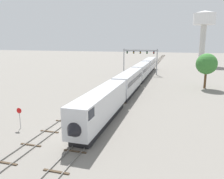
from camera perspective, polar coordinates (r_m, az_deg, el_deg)
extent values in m
plane|color=gray|center=(31.22, -7.95, -9.87)|extent=(400.00, 400.00, 0.00)
cube|color=slate|center=(87.77, 8.84, 4.60)|extent=(0.07, 200.00, 0.16)
cube|color=slate|center=(87.61, 9.78, 4.56)|extent=(0.07, 200.00, 0.16)
cube|color=#473828|center=(22.43, -13.89, -19.49)|extent=(2.60, 0.24, 0.10)
cube|color=#473828|center=(25.49, -9.31, -15.14)|extent=(2.60, 0.24, 0.10)
cube|color=#473828|center=(28.78, -5.87, -11.69)|extent=(2.60, 0.24, 0.10)
cube|color=#473828|center=(32.23, -3.21, -8.93)|extent=(2.60, 0.24, 0.10)
cube|color=#473828|center=(35.80, -1.10, -6.70)|extent=(2.60, 0.24, 0.10)
cube|color=#473828|center=(39.45, 0.60, -4.88)|extent=(2.60, 0.24, 0.10)
cube|color=#473828|center=(43.16, 2.01, -3.36)|extent=(2.60, 0.24, 0.10)
cube|color=#473828|center=(46.92, 3.19, -2.08)|extent=(2.60, 0.24, 0.10)
cube|color=#473828|center=(50.72, 4.19, -0.99)|extent=(2.60, 0.24, 0.10)
cube|color=#473828|center=(54.55, 5.05, -0.05)|extent=(2.60, 0.24, 0.10)
cube|color=#473828|center=(58.39, 5.80, 0.76)|extent=(2.60, 0.24, 0.10)
cube|color=#473828|center=(62.26, 6.46, 1.48)|extent=(2.60, 0.24, 0.10)
cube|color=#473828|center=(66.15, 7.04, 2.10)|extent=(2.60, 0.24, 0.10)
cube|color=#473828|center=(70.04, 7.55, 2.66)|extent=(2.60, 0.24, 0.10)
cube|color=#473828|center=(73.95, 8.01, 3.16)|extent=(2.60, 0.24, 0.10)
cube|color=#473828|center=(77.87, 8.43, 3.61)|extent=(2.60, 0.24, 0.10)
cube|color=#473828|center=(81.79, 8.81, 4.02)|extent=(2.60, 0.24, 0.10)
cube|color=#473828|center=(85.72, 9.15, 4.39)|extent=(2.60, 0.24, 0.10)
cube|color=#473828|center=(89.66, 9.46, 4.72)|extent=(2.60, 0.24, 0.10)
cube|color=#473828|center=(93.61, 9.75, 5.03)|extent=(2.60, 0.24, 0.10)
cube|color=#473828|center=(97.55, 10.01, 5.32)|extent=(2.60, 0.24, 0.10)
cube|color=#473828|center=(101.51, 10.25, 5.58)|extent=(2.60, 0.24, 0.10)
cube|color=#473828|center=(105.46, 10.48, 5.82)|extent=(2.60, 0.24, 0.10)
cube|color=#473828|center=(109.42, 10.69, 6.04)|extent=(2.60, 0.24, 0.10)
cube|color=#473828|center=(113.38, 10.88, 6.25)|extent=(2.60, 0.24, 0.10)
cube|color=#473828|center=(117.35, 11.06, 6.44)|extent=(2.60, 0.24, 0.10)
cube|color=#473828|center=(121.31, 11.23, 6.62)|extent=(2.60, 0.24, 0.10)
cube|color=#473828|center=(125.28, 11.39, 6.79)|extent=(2.60, 0.24, 0.10)
cube|color=#473828|center=(129.25, 11.54, 6.95)|extent=(2.60, 0.24, 0.10)
cube|color=#473828|center=(133.23, 11.68, 7.10)|extent=(2.60, 0.24, 0.10)
cube|color=#473828|center=(137.20, 11.81, 7.24)|extent=(2.60, 0.24, 0.10)
cube|color=#473828|center=(141.17, 11.94, 7.38)|extent=(2.60, 0.24, 0.10)
cube|color=#473828|center=(145.15, 12.06, 7.50)|extent=(2.60, 0.24, 0.10)
cube|color=#473828|center=(149.13, 12.17, 7.62)|extent=(2.60, 0.24, 0.10)
cube|color=#473828|center=(153.11, 12.27, 7.73)|extent=(2.60, 0.24, 0.10)
cube|color=#473828|center=(157.09, 12.38, 7.84)|extent=(2.60, 0.24, 0.10)
cube|color=#473828|center=(161.07, 12.47, 7.94)|extent=(2.60, 0.24, 0.10)
cube|color=#473828|center=(165.05, 12.56, 8.04)|extent=(2.60, 0.24, 0.10)
cube|color=#473828|center=(169.04, 12.65, 8.13)|extent=(2.60, 0.24, 0.10)
cube|color=#473828|center=(173.02, 12.73, 8.22)|extent=(2.60, 0.24, 0.10)
cube|color=#473828|center=(177.00, 12.81, 8.30)|extent=(2.60, 0.24, 0.10)
cube|color=#473828|center=(180.99, 12.89, 8.38)|extent=(2.60, 0.24, 0.10)
cube|color=#473828|center=(184.98, 12.96, 8.46)|extent=(2.60, 0.24, 0.10)
cube|color=slate|center=(69.27, 2.21, 2.68)|extent=(0.07, 160.00, 0.16)
cube|color=slate|center=(68.95, 3.37, 2.62)|extent=(0.07, 160.00, 0.16)
cube|color=#473828|center=(25.35, -25.23, -16.40)|extent=(2.60, 0.24, 0.10)
cube|color=#473828|center=(28.09, -19.79, -13.03)|extent=(2.60, 0.24, 0.10)
cube|color=#473828|center=(31.11, -15.47, -10.20)|extent=(2.60, 0.24, 0.10)
cube|color=#473828|center=(34.33, -12.00, -7.84)|extent=(2.60, 0.24, 0.10)
cube|color=#473828|center=(37.70, -9.17, -5.87)|extent=(2.60, 0.24, 0.10)
cube|color=#473828|center=(41.18, -6.82, -4.22)|extent=(2.60, 0.24, 0.10)
cube|color=#473828|center=(44.75, -4.85, -2.82)|extent=(2.60, 0.24, 0.10)
cube|color=#473828|center=(48.39, -3.18, -1.63)|extent=(2.60, 0.24, 0.10)
cube|color=#473828|center=(52.08, -1.74, -0.61)|extent=(2.60, 0.24, 0.10)
cube|color=#473828|center=(55.81, -0.50, 0.28)|extent=(2.60, 0.24, 0.10)
cube|color=#473828|center=(59.58, 0.59, 1.06)|extent=(2.60, 0.24, 0.10)
cube|color=#473828|center=(63.37, 1.55, 1.74)|extent=(2.60, 0.24, 0.10)
cube|color=#473828|center=(67.19, 2.40, 2.35)|extent=(2.60, 0.24, 0.10)
cube|color=#473828|center=(71.03, 3.16, 2.89)|extent=(2.60, 0.24, 0.10)
cube|color=#473828|center=(74.89, 3.84, 3.37)|extent=(2.60, 0.24, 0.10)
cube|color=#473828|center=(78.76, 4.45, 3.81)|extent=(2.60, 0.24, 0.10)
cube|color=#473828|center=(82.64, 5.01, 4.20)|extent=(2.60, 0.24, 0.10)
cube|color=#473828|center=(86.53, 5.52, 4.56)|extent=(2.60, 0.24, 0.10)
cube|color=#473828|center=(90.44, 5.99, 4.89)|extent=(2.60, 0.24, 0.10)
cube|color=#473828|center=(94.35, 6.41, 5.19)|extent=(2.60, 0.24, 0.10)
cube|color=#473828|center=(98.27, 6.81, 5.47)|extent=(2.60, 0.24, 0.10)
cube|color=#473828|center=(102.19, 7.17, 5.72)|extent=(2.60, 0.24, 0.10)
cube|color=#473828|center=(106.12, 7.51, 5.96)|extent=(2.60, 0.24, 0.10)
cube|color=#473828|center=(110.06, 7.82, 6.18)|extent=(2.60, 0.24, 0.10)
cube|color=#473828|center=(114.00, 8.11, 6.38)|extent=(2.60, 0.24, 0.10)
cube|color=#473828|center=(117.94, 8.38, 6.57)|extent=(2.60, 0.24, 0.10)
cube|color=#473828|center=(121.89, 8.64, 6.75)|extent=(2.60, 0.24, 0.10)
cube|color=#473828|center=(125.84, 8.88, 6.91)|extent=(2.60, 0.24, 0.10)
cube|color=#473828|center=(129.79, 9.10, 7.07)|extent=(2.60, 0.24, 0.10)
cube|color=#473828|center=(133.75, 9.31, 7.21)|extent=(2.60, 0.24, 0.10)
cube|color=#473828|center=(137.71, 9.51, 7.35)|extent=(2.60, 0.24, 0.10)
cube|color=#473828|center=(141.67, 9.70, 7.48)|extent=(2.60, 0.24, 0.10)
cube|color=#473828|center=(145.63, 9.88, 7.61)|extent=(2.60, 0.24, 0.10)
cube|color=silver|center=(32.32, -2.63, -3.53)|extent=(3.00, 18.22, 3.80)
cone|color=black|center=(24.29, -9.71, -10.21)|extent=(2.88, 2.60, 2.88)
cube|color=black|center=(24.95, -8.46, -5.78)|extent=(3.04, 1.80, 1.10)
cube|color=black|center=(33.06, -2.59, -7.54)|extent=(2.52, 16.40, 1.00)
cube|color=#B7BABF|center=(50.46, 4.32, 2.25)|extent=(3.00, 18.22, 3.80)
cube|color=black|center=(50.39, 4.33, 2.69)|extent=(3.04, 16.77, 0.90)
cube|color=black|center=(50.94, 4.28, -0.41)|extent=(2.52, 16.40, 1.00)
cube|color=#B7BABF|center=(69.19, 7.56, 4.93)|extent=(3.00, 18.22, 3.80)
cube|color=black|center=(69.14, 7.57, 5.26)|extent=(3.04, 16.77, 0.90)
cube|color=black|center=(69.54, 7.51, 2.97)|extent=(2.52, 16.40, 1.00)
cube|color=#B7BABF|center=(88.13, 9.43, 6.46)|extent=(3.00, 18.22, 3.80)
cube|color=black|center=(88.09, 9.44, 6.72)|extent=(3.04, 16.77, 0.90)
cube|color=black|center=(88.40, 9.38, 4.91)|extent=(2.52, 16.40, 1.00)
cylinder|color=#999BA0|center=(80.55, 3.02, 7.16)|extent=(0.36, 0.36, 8.87)
cylinder|color=#999BA0|center=(78.79, 11.25, 6.83)|extent=(0.36, 0.36, 8.87)
cube|color=#999BA0|center=(79.21, 7.17, 9.78)|extent=(12.10, 0.36, 0.50)
cube|color=black|center=(80.13, 3.86, 9.37)|extent=(0.44, 0.32, 0.90)
sphere|color=green|center=(79.94, 3.83, 9.37)|extent=(0.28, 0.28, 0.28)
cube|color=black|center=(79.68, 5.50, 9.33)|extent=(0.44, 0.32, 0.90)
sphere|color=yellow|center=(79.49, 5.48, 9.32)|extent=(0.28, 0.28, 0.28)
cube|color=black|center=(79.29, 7.16, 9.27)|extent=(0.44, 0.32, 0.90)
sphere|color=yellow|center=(79.10, 7.14, 9.27)|extent=(0.28, 0.28, 0.28)
cube|color=black|center=(78.97, 8.83, 9.21)|extent=(0.44, 0.32, 0.90)
sphere|color=green|center=(78.78, 8.81, 9.21)|extent=(0.28, 0.28, 0.28)
cube|color=black|center=(78.71, 10.51, 9.14)|extent=(0.44, 0.32, 0.90)
sphere|color=red|center=(78.52, 10.49, 9.14)|extent=(0.28, 0.28, 0.28)
cylinder|color=beige|center=(116.96, 21.82, 10.35)|extent=(2.60, 2.60, 18.69)
cylinder|color=white|center=(117.32, 22.30, 16.14)|extent=(9.94, 9.94, 5.08)
cone|color=white|center=(117.62, 22.43, 17.66)|extent=(10.14, 10.14, 1.20)
cylinder|color=gray|center=(33.28, -22.20, -7.25)|extent=(0.08, 0.08, 2.20)
cylinder|color=red|center=(32.85, -22.42, -4.95)|extent=(0.76, 0.03, 0.76)
cylinder|color=brown|center=(60.31, 22.45, 2.28)|extent=(0.56, 0.56, 4.31)
sphere|color=#387A33|center=(59.81, 22.76, 5.99)|extent=(5.06, 5.06, 5.06)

